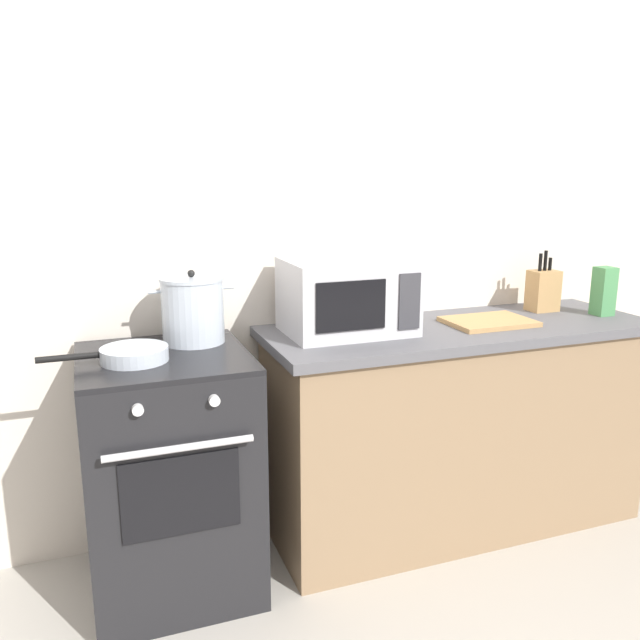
{
  "coord_description": "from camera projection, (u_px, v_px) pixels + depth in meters",
  "views": [
    {
      "loc": [
        -0.59,
        -1.68,
        1.57
      ],
      "look_at": [
        0.25,
        0.6,
        1.0
      ],
      "focal_mm": 36.32,
      "sensor_mm": 36.0,
      "label": 1
    }
  ],
  "objects": [
    {
      "name": "microwave",
      "position": [
        347.0,
        296.0,
        2.61
      ],
      "size": [
        0.5,
        0.37,
        0.3
      ],
      "color": "silver",
      "rests_on": "countertop_right"
    },
    {
      "name": "stock_pot",
      "position": [
        193.0,
        310.0,
        2.46
      ],
      "size": [
        0.32,
        0.24,
        0.28
      ],
      "color": "silver",
      "rests_on": "stove"
    },
    {
      "name": "countertop_right",
      "position": [
        461.0,
        330.0,
        2.76
      ],
      "size": [
        1.7,
        0.6,
        0.04
      ],
      "primitive_type": "cube",
      "color": "#59595E",
      "rests_on": "lower_cabinet_right"
    },
    {
      "name": "frying_pan",
      "position": [
        132.0,
        354.0,
        2.24
      ],
      "size": [
        0.43,
        0.23,
        0.05
      ],
      "color": "silver",
      "rests_on": "stove"
    },
    {
      "name": "knife_block",
      "position": [
        543.0,
        290.0,
        3.02
      ],
      "size": [
        0.13,
        0.1,
        0.28
      ],
      "color": "tan",
      "rests_on": "countertop_right"
    },
    {
      "name": "stove",
      "position": [
        170.0,
        473.0,
        2.42
      ],
      "size": [
        0.6,
        0.64,
        0.92
      ],
      "color": "black",
      "rests_on": "ground_plane"
    },
    {
      "name": "pasta_box",
      "position": [
        604.0,
        291.0,
        2.93
      ],
      "size": [
        0.08,
        0.08,
        0.22
      ],
      "primitive_type": "cube",
      "color": "#4C9356",
      "rests_on": "countertop_right"
    },
    {
      "name": "back_wall",
      "position": [
        301.0,
        245.0,
        2.8
      ],
      "size": [
        4.4,
        0.1,
        2.5
      ],
      "primitive_type": "cube",
      "color": "silver",
      "rests_on": "ground_plane"
    },
    {
      "name": "cutting_board",
      "position": [
        489.0,
        322.0,
        2.78
      ],
      "size": [
        0.36,
        0.26,
        0.02
      ],
      "primitive_type": "cube",
      "color": "tan",
      "rests_on": "countertop_right"
    },
    {
      "name": "lower_cabinet_right",
      "position": [
        456.0,
        430.0,
        2.87
      ],
      "size": [
        1.64,
        0.56,
        0.88
      ],
      "primitive_type": "cube",
      "color": "#8C7051",
      "rests_on": "ground_plane"
    }
  ]
}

